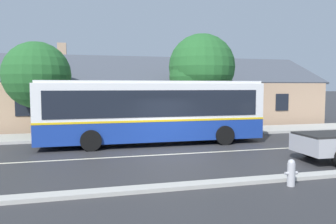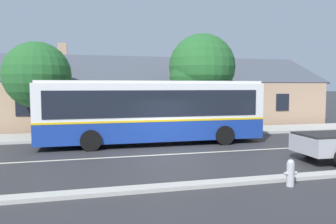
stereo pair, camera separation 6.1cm
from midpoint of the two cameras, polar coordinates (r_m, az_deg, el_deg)
The scene contains 12 objects.
ground_plane at distance 14.77m, azimuth 1.00°, elevation -7.37°, with size 300.00×300.00×0.00m, color #2D2D30.
sidewalk_far at distance 20.52m, azimuth -3.43°, elevation -3.80°, with size 60.00×3.00×0.15m, color #ADAAA3.
curb_near at distance 10.39m, azimuth 8.08°, elevation -12.22°, with size 60.00×0.50×0.12m, color #ADAAA3.
lane_divider_stripe at distance 14.77m, azimuth 1.00°, elevation -7.35°, with size 60.00×0.16×0.01m, color beige.
community_building at distance 28.30m, azimuth -2.89°, elevation 1.97°, with size 27.07×10.89×6.59m.
transit_bus at distance 17.24m, azimuth -2.64°, elevation 0.31°, with size 11.67×2.83×3.32m.
bench_by_building at distance 19.63m, azimuth -19.05°, elevation -2.94°, with size 1.84×0.51×0.94m.
bench_down_street at distance 19.77m, azimuth -6.68°, elevation -2.69°, with size 1.68×0.51×0.94m.
street_tree_primary at distance 22.03m, azimuth 5.63°, elevation 7.29°, with size 4.42×4.40×6.52m.
street_tree_secondary at distance 20.96m, azimuth -21.34°, elevation 5.59°, with size 3.93×3.93×5.66m.
fire_hydrant at distance 10.79m, azimuth 20.71°, elevation -9.82°, with size 0.42×0.24×0.83m.
bus_stop_sign at distance 21.74m, azimuth 14.88°, elevation 0.68°, with size 0.36×0.07×2.40m.
Camera 2 is at (-3.79, -13.95, 3.05)m, focal length 35.00 mm.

